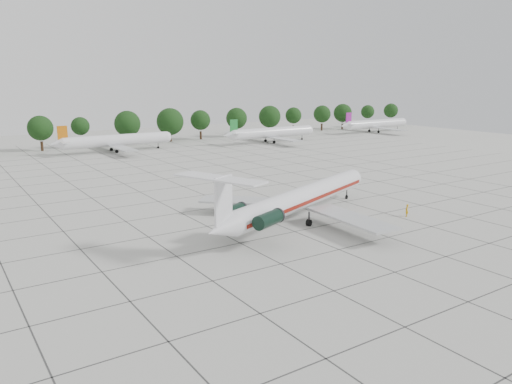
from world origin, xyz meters
TOP-DOWN VIEW (x-y plane):
  - ground at (0.00, 0.00)m, footprint 260.00×260.00m
  - apron_joints at (0.00, 15.00)m, footprint 170.00×170.00m
  - main_airliner at (2.70, -4.75)m, footprint 35.85×27.08m
  - ground_crew at (17.19, -10.96)m, footprint 0.76×0.70m
  - bg_airliner_c at (4.27, 72.71)m, footprint 28.24×27.20m
  - bg_airliner_d at (49.02, 66.04)m, footprint 28.24×27.20m
  - bg_airliner_e at (96.59, 69.59)m, footprint 28.24×27.20m
  - tree_line at (-11.68, 85.00)m, footprint 249.86×8.44m

SIDE VIEW (x-z plane):
  - ground at x=0.00m, z-range 0.00..0.00m
  - apron_joints at x=0.00m, z-range 0.00..0.02m
  - ground_crew at x=17.19m, z-range 0.00..1.73m
  - bg_airliner_c at x=4.27m, z-range -0.79..6.61m
  - bg_airliner_d at x=49.02m, z-range -0.79..6.61m
  - bg_airliner_e at x=96.59m, z-range -0.79..6.61m
  - main_airliner at x=2.70m, z-range -1.28..7.43m
  - tree_line at x=-11.68m, z-range 0.87..11.09m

